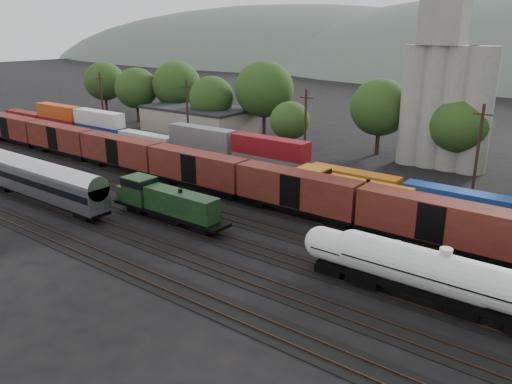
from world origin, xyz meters
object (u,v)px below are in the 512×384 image
Objects in this scene: orange_locomotive at (344,191)px; grain_silo at (445,93)px; green_locomotive at (163,201)px; passenger_coach at (41,179)px; tank_car_a at (395,265)px.

orange_locomotive is 0.58× the size of grain_silo.
orange_locomotive is at bearing 46.55° from green_locomotive.
orange_locomotive is (14.21, 15.00, 0.04)m from green_locomotive.
passenger_coach is 56.85m from grain_silo.
passenger_coach reaches higher than tank_car_a.
tank_car_a is at bearing -50.83° from orange_locomotive.
passenger_coach is at bearing -162.42° from green_locomotive.
passenger_coach reaches higher than orange_locomotive.
tank_car_a is 0.70× the size of passenger_coach.
passenger_coach is at bearing -146.31° from orange_locomotive.
tank_car_a reaches higher than orange_locomotive.
orange_locomotive is at bearing -95.32° from grain_silo.
grain_silo is (2.42, 26.00, 8.85)m from orange_locomotive.
passenger_coach is 0.79× the size of grain_silo.
orange_locomotive is at bearing 33.69° from passenger_coach.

